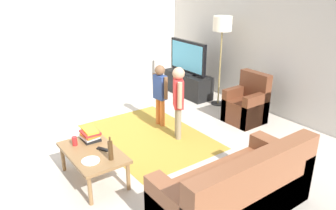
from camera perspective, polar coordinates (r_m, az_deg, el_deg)
The scene contains 17 objects.
ground at distance 5.02m, azimuth -5.62°, elevation -8.40°, with size 7.80×7.80×0.00m, color beige.
wall_back at distance 6.50m, azimuth 17.72°, elevation 10.34°, with size 6.00×0.12×2.70m, color silver.
wall_left at distance 7.22m, azimuth -18.48°, elevation 11.29°, with size 0.12×6.00×2.70m, color silver.
area_rug at distance 5.51m, azimuth -3.32°, elevation -5.42°, with size 2.20×1.60×0.01m, color #B28C33.
tv_stand at distance 7.34m, azimuth 3.45°, elevation 3.60°, with size 1.20×0.44×0.50m.
tv at distance 7.17m, azimuth 3.43°, elevation 8.17°, with size 1.10×0.28×0.71m.
couch at distance 3.79m, azimuth 12.06°, elevation -14.60°, with size 0.80×1.80×0.86m.
armchair at distance 6.12m, azimuth 13.52°, elevation -0.15°, with size 0.60×0.60×0.90m.
floor_lamp at distance 6.56m, azimuth 9.35°, elevation 12.88°, with size 0.36×0.36×1.78m.
child_near_tv at distance 5.69m, azimuth -1.38°, elevation 2.64°, with size 0.37×0.18×1.09m.
child_center at distance 5.20m, azimuth 1.79°, elevation 1.48°, with size 0.36×0.25×1.19m.
coffee_table at distance 4.35m, azimuth -12.85°, elevation -8.32°, with size 1.00×0.60×0.42m.
book_stack at distance 4.58m, azimuth -13.29°, elevation -5.04°, with size 0.29×0.23×0.15m.
bottle at distance 4.04m, azimuth -9.90°, elevation -7.68°, with size 0.06×0.06×0.30m.
tv_remote at distance 4.32m, azimuth -11.18°, elevation -7.50°, with size 0.17×0.05×0.02m, color black.
soda_can at distance 4.50m, azimuth -15.82°, elevation -6.02°, with size 0.07×0.07×0.12m, color red.
plate at distance 4.11m, azimuth -13.21°, elevation -9.36°, with size 0.22×0.22×0.02m.
Camera 1 is at (3.80, -2.14, 2.49)m, focal length 35.30 mm.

